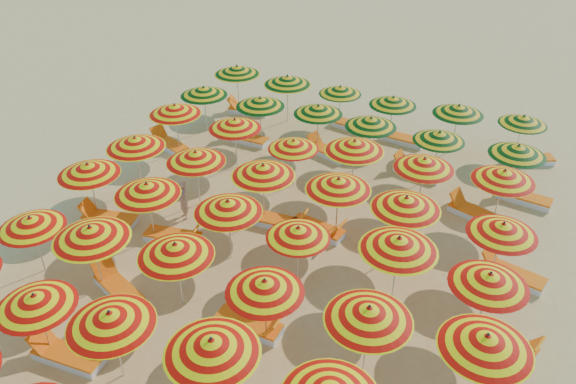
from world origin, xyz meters
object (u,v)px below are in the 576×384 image
at_px(umbrella_13, 91,233).
at_px(umbrella_29, 503,229).
at_px(umbrella_17, 486,342).
at_px(umbrella_39, 371,122).
at_px(umbrella_23, 489,279).
at_px(lounger_18, 523,197).
at_px(lounger_16, 327,152).
at_px(lounger_19, 247,110).
at_px(umbrella_27, 338,184).
at_px(umbrella_12, 31,223).
at_px(umbrella_42, 237,70).
at_px(lounger_9, 502,341).
at_px(umbrella_33, 355,146).
at_px(umbrella_46, 459,110).
at_px(umbrella_18, 88,169).
at_px(umbrella_22, 399,244).
at_px(lounger_14, 474,213).
at_px(umbrella_21, 298,232).
at_px(lounger_13, 169,144).
at_px(umbrella_40, 439,136).
at_px(umbrella_36, 204,91).
at_px(umbrella_30, 175,109).
at_px(umbrella_47, 523,120).
at_px(lounger_11, 319,229).
at_px(umbrella_28, 406,203).
at_px(umbrella_34, 424,163).
at_px(umbrella_44, 340,90).
at_px(umbrella_15, 265,286).
at_px(lounger_20, 352,126).
at_px(umbrella_20, 228,206).
at_px(umbrella_37, 260,102).
at_px(umbrella_8, 110,319).
at_px(lounger_7, 108,218).
at_px(umbrella_14, 175,250).
at_px(beachgoer_a, 183,200).
at_px(lounger_15, 246,138).
at_px(lounger_12, 511,274).
at_px(umbrella_16, 369,314).
at_px(umbrella_9, 212,346).
at_px(umbrella_31, 235,124).
at_px(umbrella_38, 318,110).
at_px(lounger_22, 529,159).
at_px(lounger_6, 250,325).
at_px(umbrella_45, 393,101).
at_px(umbrella_32, 293,145).
at_px(lounger_5, 118,288).
at_px(lounger_21, 402,139).
at_px(umbrella_26, 263,170).
at_px(umbrella_43, 287,80).
at_px(umbrella_7, 35,301).

height_order(umbrella_13, umbrella_29, umbrella_13).
bearing_deg(umbrella_17, umbrella_39, 119.13).
height_order(umbrella_23, lounger_18, umbrella_23).
xyz_separation_m(lounger_16, lounger_19, (-4.53, 2.21, 0.00)).
bearing_deg(umbrella_27, umbrella_12, -145.09).
bearing_deg(umbrella_42, lounger_9, -38.37).
distance_m(umbrella_17, umbrella_33, 8.47).
xyz_separation_m(umbrella_46, lounger_9, (2.76, -9.38, -1.60)).
bearing_deg(umbrella_18, umbrella_22, 0.17).
bearing_deg(lounger_14, umbrella_21, 71.25).
bearing_deg(lounger_13, umbrella_40, -148.87).
bearing_deg(umbrella_36, umbrella_30, -90.04).
height_order(umbrella_47, lounger_11, umbrella_47).
height_order(umbrella_18, umbrella_28, umbrella_28).
relative_size(umbrella_34, umbrella_44, 1.00).
distance_m(umbrella_12, umbrella_15, 6.80).
distance_m(umbrella_21, lounger_20, 9.70).
bearing_deg(lounger_13, umbrella_13, 131.56).
bearing_deg(lounger_16, umbrella_27, 133.61).
bearing_deg(umbrella_20, umbrella_17, -17.44).
bearing_deg(umbrella_37, umbrella_8, -79.89).
distance_m(umbrella_15, lounger_7, 7.22).
bearing_deg(umbrella_14, beachgoer_a, 121.26).
bearing_deg(lounger_15, lounger_12, 159.35).
distance_m(umbrella_16, lounger_11, 5.55).
height_order(umbrella_9, umbrella_21, umbrella_9).
relative_size(umbrella_31, beachgoer_a, 1.52).
relative_size(umbrella_31, lounger_9, 1.11).
distance_m(umbrella_23, lounger_9, 1.70).
bearing_deg(umbrella_34, lounger_13, 177.52).
height_order(umbrella_15, umbrella_38, umbrella_15).
relative_size(umbrella_16, umbrella_29, 1.07).
bearing_deg(umbrella_30, umbrella_27, -19.25).
bearing_deg(lounger_12, lounger_22, -75.50).
relative_size(umbrella_16, lounger_6, 1.41).
relative_size(umbrella_21, lounger_16, 1.05).
xyz_separation_m(umbrella_45, lounger_7, (-6.67, -8.97, -1.54)).
bearing_deg(umbrella_14, umbrella_32, 86.72).
bearing_deg(umbrella_46, umbrella_37, -162.09).
relative_size(umbrella_18, lounger_5, 1.22).
distance_m(umbrella_29, lounger_15, 11.00).
distance_m(lounger_21, lounger_22, 4.73).
distance_m(umbrella_27, lounger_6, 4.87).
bearing_deg(umbrella_26, lounger_19, 120.72).
bearing_deg(umbrella_37, umbrella_16, -52.66).
height_order(umbrella_9, lounger_7, umbrella_9).
bearing_deg(umbrella_43, umbrella_8, -82.14).
bearing_deg(umbrella_26, umbrella_18, -158.40).
height_order(umbrella_7, lounger_21, umbrella_7).
xyz_separation_m(umbrella_9, umbrella_21, (0.01, 4.43, -0.24)).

